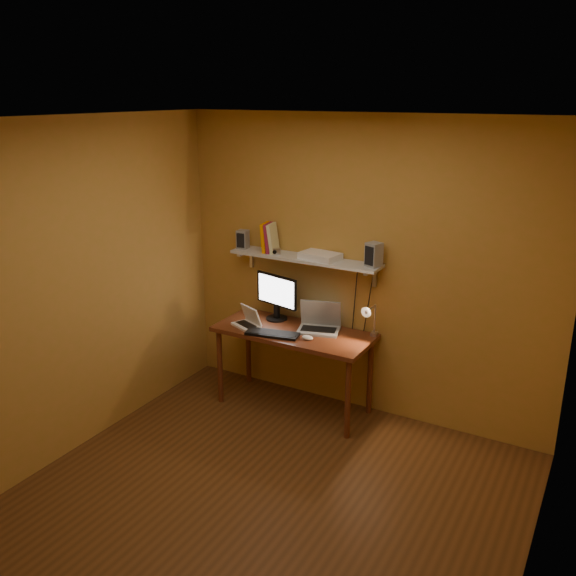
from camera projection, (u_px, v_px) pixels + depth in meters
The scene contains 14 objects.
room at pixel (264, 330), 3.90m from camera, with size 3.44×3.24×2.64m.
desk at pixel (294, 339), 5.39m from camera, with size 1.40×0.60×0.75m.
wall_shelf at pixel (305, 259), 5.33m from camera, with size 1.40×0.25×0.21m.
monitor at pixel (277, 295), 5.56m from camera, with size 0.46×0.24×0.42m.
laptop at pixel (320, 322), 5.36m from camera, with size 0.41×0.35×0.26m.
netbook at pixel (248, 321), 5.45m from camera, with size 0.29×0.26×0.18m.
keyboard at pixel (272, 334), 5.25m from camera, with size 0.46×0.15×0.02m, color black.
mouse at pixel (308, 338), 5.15m from camera, with size 0.10×0.07×0.04m, color white.
desk_lamp at pixel (370, 317), 5.09m from camera, with size 0.09×0.23×0.38m.
speaker_left at pixel (243, 239), 5.59m from camera, with size 0.09×0.09×0.17m, color gray.
speaker_right at pixel (374, 255), 5.01m from camera, with size 0.11×0.11×0.20m, color gray.
books at pixel (270, 238), 5.46m from camera, with size 0.16×0.19×0.26m.
shelf_camera at pixel (275, 252), 5.40m from camera, with size 0.10×0.06×0.06m.
router at pixel (320, 256), 5.26m from camera, with size 0.33×0.22×0.06m, color white.
Camera 1 is at (1.91, -3.09, 2.75)m, focal length 38.00 mm.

